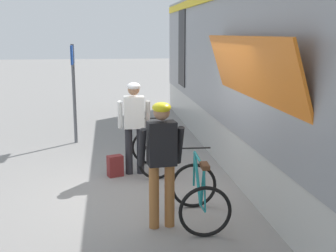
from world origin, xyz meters
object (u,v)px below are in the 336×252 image
at_px(cyclist_far_in_white, 134,120).
at_px(backpack_on_platform, 115,166).
at_px(platform_sign_post, 73,77).
at_px(bicycle_far_red, 153,151).
at_px(bicycle_near_teal, 199,195).
at_px(cyclist_near_in_dark, 162,154).

height_order(cyclist_far_in_white, backpack_on_platform, cyclist_far_in_white).
xyz_separation_m(cyclist_far_in_white, platform_sign_post, (-1.29, 2.66, 0.57)).
relative_size(cyclist_far_in_white, bicycle_far_red, 1.59).
relative_size(bicycle_far_red, backpack_on_platform, 2.78).
xyz_separation_m(bicycle_near_teal, bicycle_far_red, (-0.42, 2.44, 0.00)).
bearing_deg(backpack_on_platform, bicycle_near_teal, -82.80).
bearing_deg(cyclist_far_in_white, platform_sign_post, 115.86).
bearing_deg(cyclist_near_in_dark, bicycle_near_teal, 10.83).
relative_size(backpack_on_platform, platform_sign_post, 0.17).
xyz_separation_m(cyclist_near_in_dark, cyclist_far_in_white, (-0.22, 2.44, 0.00)).
distance_m(cyclist_near_in_dark, backpack_on_platform, 2.55).
distance_m(bicycle_far_red, platform_sign_post, 3.28).
relative_size(cyclist_far_in_white, backpack_on_platform, 4.40).
bearing_deg(bicycle_far_red, cyclist_near_in_dark, -92.95).
bearing_deg(bicycle_near_teal, platform_sign_post, 112.42).
bearing_deg(backpack_on_platform, cyclist_near_in_dark, -95.67).
bearing_deg(bicycle_far_red, bicycle_near_teal, -80.29).
bearing_deg(cyclist_far_in_white, backpack_on_platform, -163.20).
xyz_separation_m(bicycle_far_red, platform_sign_post, (-1.65, 2.56, 1.22)).
relative_size(cyclist_near_in_dark, bicycle_far_red, 1.59).
bearing_deg(cyclist_far_in_white, bicycle_far_red, 16.14).
bearing_deg(backpack_on_platform, cyclist_far_in_white, -3.36).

